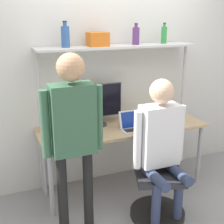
{
  "coord_description": "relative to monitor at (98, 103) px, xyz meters",
  "views": [
    {
      "loc": [
        -1.38,
        -2.7,
        2.01
      ],
      "look_at": [
        -0.33,
        -0.13,
        1.12
      ],
      "focal_mm": 50.0,
      "sensor_mm": 36.0,
      "label": 1
    }
  ],
  "objects": [
    {
      "name": "bottle_purple",
      "position": [
        0.46,
        0.01,
        0.73
      ],
      "size": [
        0.08,
        0.08,
        0.23
      ],
      "color": "#593372",
      "rests_on": "shelf_unit"
    },
    {
      "name": "ground_plane",
      "position": [
        0.25,
        -0.48,
        -1.03
      ],
      "size": [
        12.0,
        12.0,
        0.0
      ],
      "primitive_type": "plane",
      "color": "gray"
    },
    {
      "name": "bottle_blue",
      "position": [
        -0.34,
        0.01,
        0.74
      ],
      "size": [
        0.09,
        0.09,
        0.26
      ],
      "color": "#335999",
      "rests_on": "shelf_unit"
    },
    {
      "name": "desk",
      "position": [
        0.25,
        -0.15,
        -0.34
      ],
      "size": [
        1.92,
        0.63,
        0.77
      ],
      "color": "tan",
      "rests_on": "ground_plane"
    },
    {
      "name": "cell_phone",
      "position": [
        0.59,
        -0.27,
        -0.26
      ],
      "size": [
        0.07,
        0.15,
        0.01
      ],
      "color": "black",
      "rests_on": "desk"
    },
    {
      "name": "person_seated",
      "position": [
        0.34,
        -0.83,
        -0.18
      ],
      "size": [
        0.55,
        0.47,
        1.43
      ],
      "color": "#2D3856",
      "rests_on": "ground_plane"
    },
    {
      "name": "wall_back",
      "position": [
        0.25,
        0.2,
        0.32
      ],
      "size": [
        8.0,
        0.06,
        2.7
      ],
      "color": "silver",
      "rests_on": "ground_plane"
    },
    {
      "name": "bottle_green",
      "position": [
        0.83,
        0.01,
        0.73
      ],
      "size": [
        0.07,
        0.07,
        0.23
      ],
      "color": "#2D8C3F",
      "rests_on": "shelf_unit"
    },
    {
      "name": "storage_box",
      "position": [
        0.01,
        0.01,
        0.7
      ],
      "size": [
        0.21,
        0.19,
        0.15
      ],
      "color": "#D1661E",
      "rests_on": "shelf_unit"
    },
    {
      "name": "laptop",
      "position": [
        0.34,
        -0.27,
        -0.21
      ],
      "size": [
        0.35,
        0.21,
        0.2
      ],
      "color": "silver",
      "rests_on": "desk"
    },
    {
      "name": "shelf_unit",
      "position": [
        0.25,
        0.01,
        0.42
      ],
      "size": [
        1.82,
        0.3,
        1.66
      ],
      "color": "silver",
      "rests_on": "ground_plane"
    },
    {
      "name": "person_standing",
      "position": [
        -0.5,
        -0.78,
        0.06
      ],
      "size": [
        0.53,
        0.23,
        1.71
      ],
      "color": "black",
      "rests_on": "ground_plane"
    },
    {
      "name": "office_chair",
      "position": [
        0.36,
        -0.78,
        -0.74
      ],
      "size": [
        0.59,
        0.59,
        0.94
      ],
      "color": "black",
      "rests_on": "ground_plane"
    },
    {
      "name": "monitor",
      "position": [
        0.0,
        0.0,
        0.0
      ],
      "size": [
        0.57,
        0.2,
        0.48
      ],
      "color": "#333338",
      "rests_on": "desk"
    }
  ]
}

